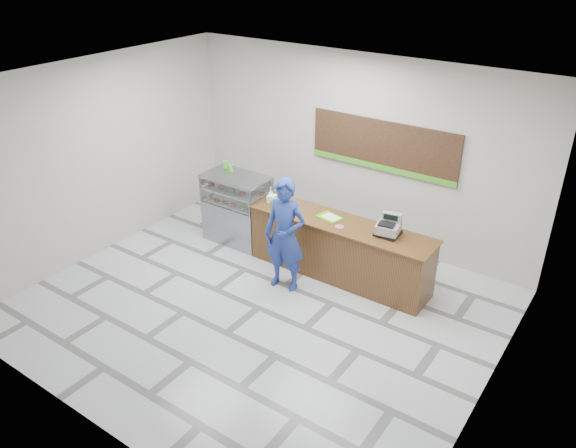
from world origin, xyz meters
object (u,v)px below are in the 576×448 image
Objects in this scene: display_case at (237,208)px; cash_register at (389,227)px; serving_tray at (330,217)px; customer at (285,235)px; sales_counter at (339,249)px.

display_case is 3.11× the size of cash_register.
customer is at bearing -98.80° from serving_tray.
cash_register is 0.94× the size of serving_tray.
serving_tray reaches higher than sales_counter.
sales_counter is 0.57m from serving_tray.
customer reaches higher than cash_register.
display_case is at bearing 171.31° from cash_register.
cash_register reaches higher than sales_counter.
sales_counter is at bearing 44.81° from customer.
sales_counter is 7.15× the size of serving_tray.
customer reaches higher than display_case.
serving_tray is (1.99, 0.04, 0.37)m from display_case.
serving_tray is 0.89m from customer.
customer is at bearing -25.24° from display_case.
customer is at bearing -126.02° from sales_counter.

